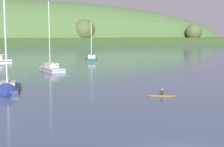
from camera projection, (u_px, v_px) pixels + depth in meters
far_shoreline_hill at (20, 44)px, 241.05m from camera, size 445.63×106.95×66.04m
sailboat_near_mooring at (7, 91)px, 39.47m from camera, size 2.86×7.39×12.72m
sailboat_midwater_white at (91, 60)px, 88.62m from camera, size 3.79×8.02×11.89m
sailboat_outer_reach at (50, 69)px, 64.42m from camera, size 5.10×9.31×14.76m
canoe_with_paddler at (162, 96)px, 37.11m from camera, size 3.74×1.85×1.02m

